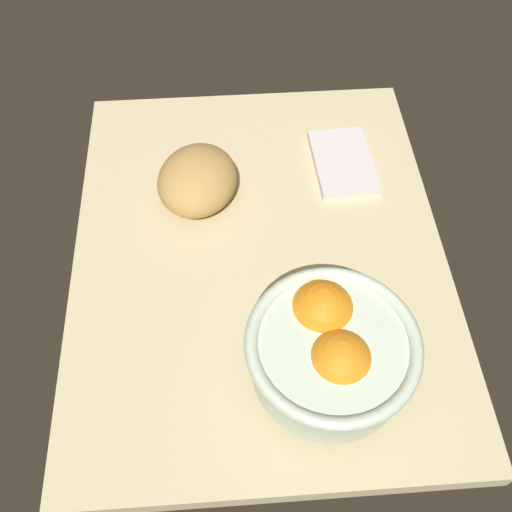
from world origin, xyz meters
The scene contains 4 objects.
ground_plane centered at (0.00, 0.00, -1.50)cm, with size 67.84×53.31×3.00cm, color beige.
fruit_bowl centered at (-19.40, -6.93, 6.13)cm, with size 20.35×20.35×11.12cm.
bread_loaf centered at (10.55, 8.49, 3.82)cm, with size 13.60×11.71×7.64cm, color tan.
napkin_folded centered at (15.67, -14.61, 0.65)cm, with size 14.08×9.09×1.31cm, color silver.
Camera 1 is at (-48.10, 3.83, 67.90)cm, focal length 40.41 mm.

